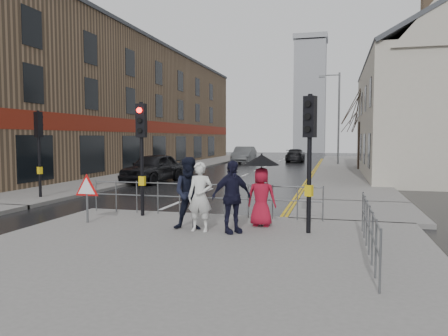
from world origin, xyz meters
The scene contains 24 objects.
ground centered at (0.00, 0.00, 0.00)m, with size 120.00×120.00×0.00m, color black.
near_pavement centered at (3.00, -3.50, 0.07)m, with size 10.00×9.00×0.14m, color #605E5B.
left_pavement centered at (-6.50, 23.00, 0.07)m, with size 4.00×44.00×0.14m, color #605E5B.
right_pavement centered at (6.50, 25.00, 0.07)m, with size 4.00×40.00×0.14m, color #605E5B.
pavement_bridge_right centered at (6.50, 3.00, 0.07)m, with size 4.00×4.20×0.14m, color #605E5B.
building_left_terrace centered at (-12.00, 22.00, 5.00)m, with size 8.00×42.00×10.00m, color #7E6248.
building_right_cream centered at (12.00, 18.00, 4.78)m, with size 9.00×16.40×10.10m.
church_tower centered at (1.50, 62.00, 9.00)m, with size 5.00×5.00×18.00m, color gray.
traffic_signal_near_left centered at (0.20, 0.20, 2.46)m, with size 0.28×0.27×3.40m.
traffic_signal_near_right centered at (5.20, -1.00, 2.46)m, with size 0.34×0.33×3.40m.
traffic_signal_far_left centered at (-5.50, 3.00, 2.46)m, with size 0.34×0.33×3.40m.
guard_railing_front centered at (1.95, 0.60, 0.86)m, with size 7.14×0.04×1.00m.
guard_railing_side centered at (6.50, -2.75, 0.84)m, with size 0.04×4.54×1.00m.
warning_sign centered at (-0.80, -1.21, 1.04)m, with size 0.80×0.07×1.35m.
street_lamp centered at (5.82, 28.00, 4.71)m, with size 1.83×0.25×8.00m.
tree_near centered at (7.50, 22.00, 5.14)m, with size 2.40×2.40×6.58m.
tree_far centered at (8.00, 30.00, 4.42)m, with size 2.40×2.40×5.64m.
pedestrian_a centered at (2.55, -1.48, 1.01)m, with size 0.64×0.42×1.75m, color silver.
pedestrian_b centered at (2.25, -1.32, 1.07)m, with size 0.90×0.70×1.86m, color black.
pedestrian_with_umbrella centered at (3.93, -0.48, 1.22)m, with size 0.96×0.96×1.91m.
pedestrian_d centered at (3.36, -1.46, 1.04)m, with size 1.05×0.44×1.79m, color black.
car_parked centered at (-4.00, 10.57, 0.80)m, with size 1.90×4.72×1.61m, color black.
car_mid centered at (-2.77, 29.36, 0.80)m, with size 1.70×4.86×1.60m, color #444749.
car_far centered at (1.82, 32.90, 0.66)m, with size 1.85×4.56×1.32m, color black.
Camera 1 is at (5.83, -11.81, 2.49)m, focal length 35.00 mm.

